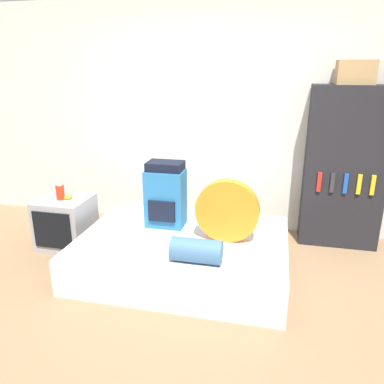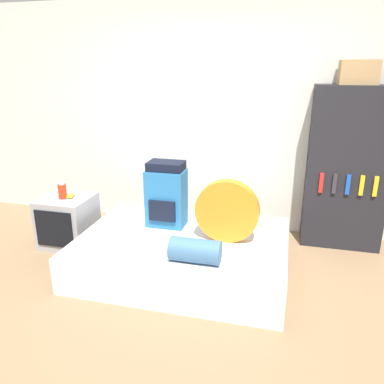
# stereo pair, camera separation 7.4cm
# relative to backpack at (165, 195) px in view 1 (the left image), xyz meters

# --- Properties ---
(ground_plane) EXTENTS (16.00, 16.00, 0.00)m
(ground_plane) POSITION_rel_backpack_xyz_m (0.30, -0.92, -0.66)
(ground_plane) COLOR #846647
(wall_back) EXTENTS (8.00, 0.05, 2.60)m
(wall_back) POSITION_rel_backpack_xyz_m (0.30, 0.95, 0.64)
(wall_back) COLOR silver
(wall_back) RESTS_ON ground_plane
(bed) EXTENTS (1.93, 1.42, 0.34)m
(bed) POSITION_rel_backpack_xyz_m (0.24, -0.23, -0.49)
(bed) COLOR silver
(bed) RESTS_ON ground_plane
(backpack) EXTENTS (0.38, 0.29, 0.65)m
(backpack) POSITION_rel_backpack_xyz_m (0.00, 0.00, 0.00)
(backpack) COLOR #23669E
(backpack) RESTS_ON bed
(tent_bag) EXTENTS (0.58, 0.11, 0.58)m
(tent_bag) POSITION_rel_backpack_xyz_m (0.65, -0.21, -0.03)
(tent_bag) COLOR orange
(tent_bag) RESTS_ON bed
(sleeping_roll) EXTENTS (0.42, 0.20, 0.20)m
(sleeping_roll) POSITION_rel_backpack_xyz_m (0.46, -0.67, -0.22)
(sleeping_roll) COLOR #3D668E
(sleeping_roll) RESTS_ON bed
(television) EXTENTS (0.52, 0.52, 0.54)m
(television) POSITION_rel_backpack_xyz_m (-1.13, -0.02, -0.39)
(television) COLOR #939399
(television) RESTS_ON ground_plane
(canister) EXTENTS (0.09, 0.09, 0.17)m
(canister) POSITION_rel_backpack_xyz_m (-1.14, -0.04, -0.04)
(canister) COLOR red
(canister) RESTS_ON television
(banana_bunch) EXTENTS (0.11, 0.14, 0.03)m
(banana_bunch) POSITION_rel_backpack_xyz_m (-1.09, 0.02, -0.10)
(banana_bunch) COLOR yellow
(banana_bunch) RESTS_ON television
(bookshelf) EXTENTS (0.81, 0.36, 1.70)m
(bookshelf) POSITION_rel_backpack_xyz_m (1.75, 0.73, 0.19)
(bookshelf) COLOR black
(bookshelf) RESTS_ON ground_plane
(cardboard_box) EXTENTS (0.35, 0.25, 0.23)m
(cardboard_box) POSITION_rel_backpack_xyz_m (1.74, 0.76, 1.16)
(cardboard_box) COLOR #A88456
(cardboard_box) RESTS_ON bookshelf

